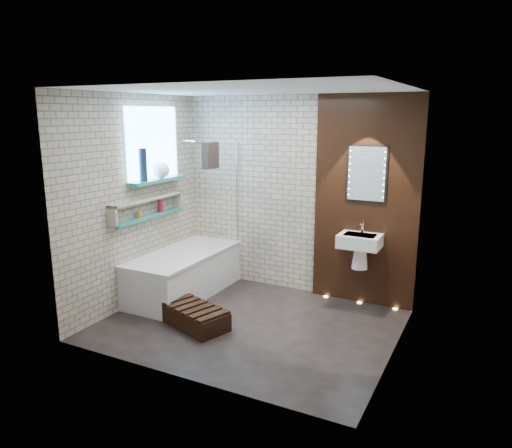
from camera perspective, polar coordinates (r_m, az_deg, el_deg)
The scene contains 15 objects.
ground at distance 5.65m, azimuth -0.70°, elevation -11.75°, with size 3.20×3.20×0.00m, color black.
room_shell at distance 5.24m, azimuth -0.74°, elevation 1.27°, with size 3.24×3.20×2.60m.
walnut_panel at distance 6.09m, azimuth 12.88°, elevation 2.57°, with size 1.30×0.06×2.60m, color black.
clerestory_window at distance 6.31m, azimuth -12.09°, elevation 8.48°, with size 0.18×1.00×0.94m.
display_niche at distance 6.23m, azimuth -12.66°, elevation 1.88°, with size 0.14×1.30×0.26m.
bathtub at distance 6.50m, azimuth -8.49°, elevation -5.76°, with size 0.79×1.74×0.70m.
bath_screen at distance 6.43m, azimuth -3.93°, elevation 3.23°, with size 0.01×0.78×1.40m, color white.
towel at distance 6.11m, azimuth -5.42°, elevation 8.09°, with size 0.10×0.25×0.33m, color #282220.
shower_head at distance 6.63m, azimuth -6.99°, elevation 9.72°, with size 0.18×0.18×0.02m, color silver.
washbasin at distance 6.01m, azimuth 12.17°, elevation -2.52°, with size 0.50×0.36×0.58m.
led_mirror at distance 6.00m, azimuth 12.95°, elevation 5.80°, with size 0.50×0.02×0.70m.
walnut_step at distance 5.66m, azimuth -7.63°, elevation -10.68°, with size 0.93×0.41×0.21m, color black.
niche_bottles at distance 6.33m, azimuth -11.94°, elevation 1.81°, with size 0.06×0.48×0.16m.
sill_vases at distance 6.26m, azimuth -11.72°, elevation 6.44°, with size 0.20×0.50×0.40m.
floor_uplights at distance 6.37m, azimuth 12.13°, elevation -9.05°, with size 0.96×0.06×0.01m.
Camera 1 is at (2.39, -4.55, 2.36)m, focal length 33.83 mm.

